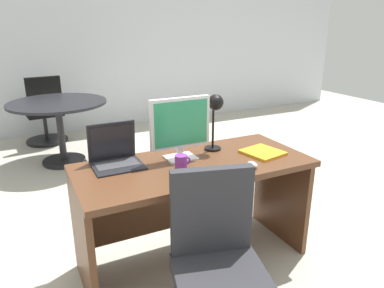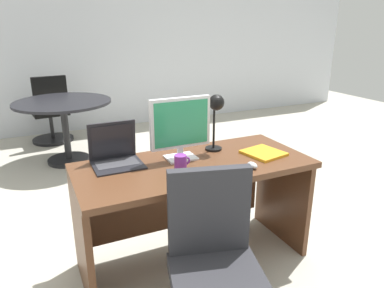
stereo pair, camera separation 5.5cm
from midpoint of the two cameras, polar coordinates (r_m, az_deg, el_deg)
name	(u,v)px [view 2 (the right image)]	position (r m, az deg, el deg)	size (l,w,h in m)	color
ground	(135,181)	(3.95, -8.68, -5.80)	(12.00, 12.00, 0.00)	#B7B2A3
back_wall	(86,38)	(5.87, -16.17, 15.82)	(10.00, 0.10, 2.80)	silver
desk	(191,190)	(2.48, 0.54, -7.32)	(1.54, 0.69, 0.75)	#56331E
monitor	(181,125)	(2.36, -1.17, 2.96)	(0.42, 0.16, 0.42)	silver
laptop	(115,151)	(2.39, -11.52, -1.07)	(0.31, 0.27, 0.26)	black
keyboard	(211,176)	(2.14, 3.71, -5.01)	(0.35, 0.12, 0.02)	black
mouse	(252,165)	(2.30, 10.22, -3.32)	(0.05, 0.09, 0.04)	#B7BABF
desk_lamp	(216,110)	(2.50, 4.44, 5.37)	(0.12, 0.14, 0.41)	black
book	(264,153)	(2.56, 11.88, -1.41)	(0.28, 0.29, 0.02)	orange
coffee_mug	(181,162)	(2.23, -1.09, -2.93)	(0.10, 0.08, 0.10)	purple
office_chair	(215,279)	(1.98, 4.49, -20.59)	(0.56, 0.58, 0.92)	black
meeting_table	(64,116)	(4.52, -19.28, 4.16)	(1.11, 1.11, 0.75)	black
meeting_chair_near	(51,115)	(5.41, -21.17, 4.27)	(0.56, 0.56, 0.95)	black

